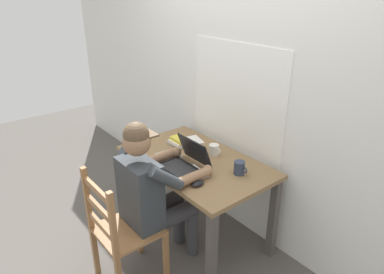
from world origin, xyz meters
The scene contains 13 objects.
ground_plane centered at (0.00, 0.00, 0.00)m, with size 8.00×8.00×0.00m, color #56514C.
back_wall centered at (0.00, 0.46, 1.30)m, with size 6.00×0.08×2.60m.
desk centered at (0.00, 0.00, 0.64)m, with size 1.24×0.75×0.75m.
seated_person centered at (0.07, -0.45, 0.68)m, with size 0.50×0.60×1.23m.
wooden_chair centered at (0.07, -0.73, 0.45)m, with size 0.42×0.42×0.93m.
laptop centered at (0.06, -0.15, 0.80)m, with size 0.33×0.31×0.22m.
computer_mouse centered at (0.31, -0.23, 0.77)m, with size 0.06×0.10×0.03m, color black.
coffee_mug_white centered at (0.03, 0.18, 0.80)m, with size 0.12×0.08×0.09m.
coffee_mug_dark centered at (0.38, 0.11, 0.80)m, with size 0.12×0.08×0.10m.
book_stack_main centered at (-0.30, 0.06, 0.79)m, with size 0.19×0.13×0.08m.
paper_pile_near_laptop centered at (-0.31, 0.19, 0.76)m, with size 0.19×0.20×0.01m, color white.
paper_pile_back_corner centered at (-0.18, -0.13, 0.76)m, with size 0.18×0.17×0.01m, color silver.
paper_pile_side centered at (0.16, -0.17, 0.76)m, with size 0.21×0.18×0.01m, color white.
Camera 1 is at (1.90, -1.57, 2.05)m, focal length 32.37 mm.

